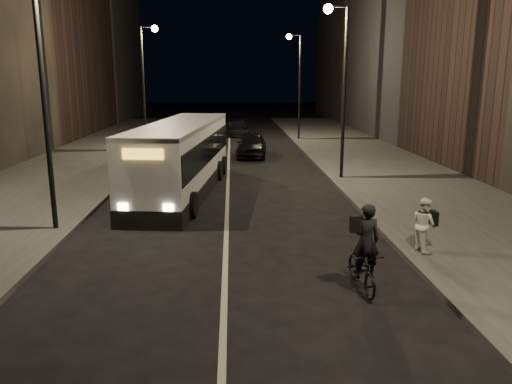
{
  "coord_description": "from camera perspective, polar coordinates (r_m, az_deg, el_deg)",
  "views": [
    {
      "loc": [
        0.22,
        -12.0,
        4.98
      ],
      "look_at": [
        0.95,
        3.11,
        1.5
      ],
      "focal_mm": 35.0,
      "sensor_mm": 36.0,
      "label": 1
    }
  ],
  "objects": [
    {
      "name": "pedestrian_woman",
      "position": [
        14.85,
        18.64,
        -3.55
      ],
      "size": [
        0.77,
        0.89,
        1.55
      ],
      "primitive_type": "imported",
      "rotation": [
        0.0,
        0.0,
        1.85
      ],
      "color": "white",
      "rests_on": "sidewalk_right"
    },
    {
      "name": "streetlight_left_near",
      "position": [
        16.94,
        -22.52,
        13.29
      ],
      "size": [
        1.2,
        0.44,
        8.12
      ],
      "color": "black",
      "rests_on": "sidewalk_left"
    },
    {
      "name": "cyclist_on_bicycle",
      "position": [
        12.23,
        12.15,
        -7.72
      ],
      "size": [
        0.79,
        1.93,
        2.17
      ],
      "rotation": [
        0.0,
        0.0,
        0.07
      ],
      "color": "black",
      "rests_on": "ground"
    },
    {
      "name": "car_mid",
      "position": [
        37.34,
        -5.67,
        6.38
      ],
      "size": [
        2.17,
        4.7,
        1.49
      ],
      "primitive_type": "imported",
      "rotation": [
        0.0,
        0.0,
        3.01
      ],
      "color": "#3D3D40",
      "rests_on": "ground"
    },
    {
      "name": "sidewalk_right",
      "position": [
        27.72,
        14.67,
        2.35
      ],
      "size": [
        7.0,
        70.0,
        0.16
      ],
      "primitive_type": "cube",
      "color": "#353533",
      "rests_on": "ground"
    },
    {
      "name": "city_bus",
      "position": [
        22.09,
        -8.48,
        4.22
      ],
      "size": [
        3.74,
        11.64,
        3.09
      ],
      "rotation": [
        0.0,
        0.0,
        -0.12
      ],
      "color": "silver",
      "rests_on": "ground"
    },
    {
      "name": "streetlight_left_far",
      "position": [
        34.45,
        -12.37,
        13.3
      ],
      "size": [
        1.2,
        0.44,
        8.12
      ],
      "color": "black",
      "rests_on": "sidewalk_left"
    },
    {
      "name": "car_near",
      "position": [
        32.22,
        -0.51,
        5.45
      ],
      "size": [
        2.19,
        4.67,
        1.54
      ],
      "primitive_type": "imported",
      "rotation": [
        0.0,
        0.0,
        -0.08
      ],
      "color": "black",
      "rests_on": "ground"
    },
    {
      "name": "streetlight_right_mid",
      "position": [
        24.54,
        9.53,
        13.67
      ],
      "size": [
        1.2,
        0.44,
        8.12
      ],
      "color": "black",
      "rests_on": "sidewalk_right"
    },
    {
      "name": "ground",
      "position": [
        13.0,
        -3.57,
        -9.6
      ],
      "size": [
        180.0,
        180.0,
        0.0
      ],
      "primitive_type": "plane",
      "color": "black",
      "rests_on": "ground"
    },
    {
      "name": "sidewalk_left",
      "position": [
        27.86,
        -20.97,
        1.96
      ],
      "size": [
        7.0,
        70.0,
        0.16
      ],
      "primitive_type": "cube",
      "color": "#353533",
      "rests_on": "ground"
    },
    {
      "name": "streetlight_right_far",
      "position": [
        40.33,
        4.65,
        13.46
      ],
      "size": [
        1.2,
        0.44,
        8.12
      ],
      "color": "black",
      "rests_on": "sidewalk_right"
    },
    {
      "name": "car_far",
      "position": [
        44.09,
        -2.01,
        7.32
      ],
      "size": [
        2.2,
        4.64,
        1.31
      ],
      "primitive_type": "imported",
      "rotation": [
        0.0,
        0.0,
        -0.08
      ],
      "color": "black",
      "rests_on": "ground"
    },
    {
      "name": "building_row_right",
      "position": [
        42.89,
        20.06,
        19.61
      ],
      "size": [
        8.0,
        61.0,
        21.0
      ],
      "primitive_type": "cube",
      "color": "black",
      "rests_on": "ground"
    }
  ]
}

